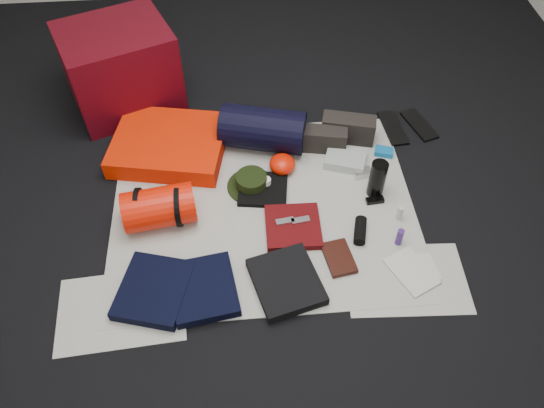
{
  "coord_description": "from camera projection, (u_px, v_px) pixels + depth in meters",
  "views": [
    {
      "loc": [
        -0.11,
        -1.8,
        2.19
      ],
      "look_at": [
        0.04,
        -0.06,
        0.1
      ],
      "focal_mm": 35.0,
      "sensor_mm": 36.0,
      "label": 1
    }
  ],
  "objects": [
    {
      "name": "floor",
      "position": [
        264.0,
        209.0,
        2.84
      ],
      "size": [
        4.5,
        4.5,
        0.02
      ],
      "primitive_type": "cube",
      "color": "black",
      "rests_on": "ground"
    },
    {
      "name": "hiking_boot_right",
      "position": [
        348.0,
        129.0,
        3.12
      ],
      "size": [
        0.33,
        0.19,
        0.15
      ],
      "primitive_type": "cube",
      "rotation": [
        0.0,
        0.0,
        -0.25
      ],
      "color": "black",
      "rests_on": "newspaper_mat"
    },
    {
      "name": "trousers_charcoal",
      "position": [
        286.0,
        282.0,
        2.51
      ],
      "size": [
        0.37,
        0.4,
        0.05
      ],
      "primitive_type": "cube",
      "rotation": [
        0.0,
        0.0,
        0.26
      ],
      "color": "black",
      "rests_on": "newspaper_mat"
    },
    {
      "name": "sack_strap_right",
      "position": [
        179.0,
        206.0,
        2.7
      ],
      "size": [
        0.03,
        0.22,
        0.22
      ],
      "primitive_type": "cylinder",
      "rotation": [
        0.0,
        1.57,
        0.0
      ],
      "color": "black",
      "rests_on": "newspaper_mat"
    },
    {
      "name": "map_booklet",
      "position": [
        411.0,
        272.0,
        2.57
      ],
      "size": [
        0.26,
        0.29,
        0.01
      ],
      "primitive_type": "cube",
      "rotation": [
        0.0,
        0.0,
        0.45
      ],
      "color": "beige",
      "rests_on": "newspaper_mat"
    },
    {
      "name": "boonie_crown",
      "position": [
        251.0,
        181.0,
        2.89
      ],
      "size": [
        0.17,
        0.17,
        0.07
      ],
      "primitive_type": "cylinder",
      "color": "black",
      "rests_on": "boonie_brim"
    },
    {
      "name": "sack_strap_left",
      "position": [
        139.0,
        209.0,
        2.69
      ],
      "size": [
        0.02,
        0.22,
        0.22
      ],
      "primitive_type": "cylinder",
      "rotation": [
        0.0,
        1.57,
        0.0
      ],
      "color": "black",
      "rests_on": "newspaper_mat"
    },
    {
      "name": "map_printout",
      "position": [
        424.0,
        268.0,
        2.58
      ],
      "size": [
        0.14,
        0.17,
        0.01
      ],
      "primitive_type": "cube",
      "rotation": [
        0.0,
        0.0,
        0.12
      ],
      "color": "beige",
      "rests_on": "newspaper_mat"
    },
    {
      "name": "hiking_boot_left",
      "position": [
        322.0,
        139.0,
        3.07
      ],
      "size": [
        0.3,
        0.16,
        0.14
      ],
      "primitive_type": "cube",
      "rotation": [
        0.0,
        0.0,
        -0.19
      ],
      "color": "black",
      "rests_on": "newspaper_mat"
    },
    {
      "name": "black_tshirt",
      "position": [
        263.0,
        189.0,
        2.9
      ],
      "size": [
        0.29,
        0.28,
        0.03
      ],
      "primitive_type": "cube",
      "rotation": [
        0.0,
        0.0,
        -0.14
      ],
      "color": "black",
      "rests_on": "newspaper_mat"
    },
    {
      "name": "sunglasses",
      "position": [
        375.0,
        200.0,
        2.85
      ],
      "size": [
        0.1,
        0.05,
        0.02
      ],
      "primitive_type": "cube",
      "rotation": [
        0.0,
        0.0,
        0.09
      ],
      "color": "black",
      "rests_on": "newspaper_mat"
    },
    {
      "name": "red_cabinet",
      "position": [
        121.0,
        68.0,
        3.21
      ],
      "size": [
        0.76,
        0.71,
        0.51
      ],
      "primitive_type": "cube",
      "rotation": [
        0.0,
        0.0,
        0.38
      ],
      "color": "#50050F",
      "rests_on": "floor"
    },
    {
      "name": "stuff_sack",
      "position": [
        159.0,
        208.0,
        2.69
      ],
      "size": [
        0.39,
        0.26,
        0.21
      ],
      "primitive_type": "cylinder",
      "rotation": [
        0.0,
        1.57,
        0.15
      ],
      "color": "red",
      "rests_on": "newspaper_mat"
    },
    {
      "name": "newspaper_sheet_front_left",
      "position": [
        122.0,
        309.0,
        2.45
      ],
      "size": [
        0.61,
        0.44,
        0.0
      ],
      "primitive_type": "cube",
      "rotation": [
        0.0,
        0.0,
        0.07
      ],
      "color": "silver",
      "rests_on": "floor"
    },
    {
      "name": "flip_flop_right",
      "position": [
        419.0,
        125.0,
        3.25
      ],
      "size": [
        0.18,
        0.3,
        0.02
      ],
      "primitive_type": "cube",
      "rotation": [
        0.0,
        0.0,
        0.3
      ],
      "color": "black",
      "rests_on": "floor"
    },
    {
      "name": "speaker",
      "position": [
        360.0,
        231.0,
        2.7
      ],
      "size": [
        0.1,
        0.16,
        0.06
      ],
      "primitive_type": "cylinder",
      "rotation": [
        1.57,
        0.0,
        -0.26
      ],
      "color": "black",
      "rests_on": "newspaper_mat"
    },
    {
      "name": "key_cluster",
      "position": [
        144.0,
        311.0,
        2.43
      ],
      "size": [
        0.09,
        0.09,
        0.01
      ],
      "primitive_type": "cube",
      "rotation": [
        0.0,
        0.0,
        0.53
      ],
      "color": "silver",
      "rests_on": "newspaper_mat"
    },
    {
      "name": "flip_flop_left",
      "position": [
        393.0,
        128.0,
        3.23
      ],
      "size": [
        0.14,
        0.31,
        0.02
      ],
      "primitive_type": "cube",
      "rotation": [
        0.0,
        0.0,
        0.08
      ],
      "color": "black",
      "rests_on": "floor"
    },
    {
      "name": "energy_bar_a",
      "position": [
        285.0,
        221.0,
        2.72
      ],
      "size": [
        0.1,
        0.05,
        0.01
      ],
      "primitive_type": "cube",
      "rotation": [
        0.0,
        0.0,
        0.14
      ],
      "color": "silver",
      "rests_on": "red_shirt"
    },
    {
      "name": "first_aid_pouch",
      "position": [
        345.0,
        159.0,
        3.02
      ],
      "size": [
        0.27,
        0.23,
        0.06
      ],
      "primitive_type": "cube",
      "rotation": [
        0.0,
        0.0,
        -0.34
      ],
      "color": "#9AA29A",
      "rests_on": "newspaper_mat"
    },
    {
      "name": "trousers_navy_b",
      "position": [
        204.0,
        289.0,
        2.48
      ],
      "size": [
        0.34,
        0.38,
        0.05
      ],
      "primitive_type": "cube",
      "rotation": [
        0.0,
        0.0,
        0.15
      ],
      "color": "black",
      "rests_on": "newspaper_mat"
    },
    {
      "name": "navy_duffel",
      "position": [
        263.0,
        129.0,
        3.04
      ],
      "size": [
        0.53,
        0.37,
        0.25
      ],
      "primitive_type": "cylinder",
      "rotation": [
        0.0,
        1.57,
        -0.26
      ],
      "color": "black",
      "rests_on": "newspaper_mat"
    },
    {
      "name": "orange_stuff_sack",
      "position": [
        282.0,
        164.0,
        2.97
      ],
      "size": [
        0.19,
        0.19,
        0.1
      ],
      "primitive_type": "ellipsoid",
      "rotation": [
        0.0,
        0.0,
        0.3
      ],
      "color": "red",
      "rests_on": "newspaper_mat"
    },
    {
      "name": "compact_camera",
      "position": [
        362.0,
        173.0,
        2.97
      ],
      "size": [
        0.11,
        0.07,
        0.04
      ],
      "primitive_type": "cube",
      "rotation": [
        0.0,
        0.0,
        0.16
      ],
      "color": "silver",
      "rests_on": "newspaper_mat"
    },
    {
      "name": "sleeping_pad",
      "position": [
        169.0,
        145.0,
        3.06
      ],
      "size": [
        0.71,
        0.62,
        0.11
      ],
      "primitive_type": "cube",
      "rotation": [
        0.0,
        0.0,
        -0.19
      ],
      "color": "#F12302",
      "rests_on": "newspaper_mat"
    },
    {
      "name": "energy_bar_b",
      "position": [
        301.0,
        220.0,
        2.72
      ],
      "size": [
        0.1,
        0.05,
        0.01
      ],
      "primitive_type": "cube",
      "rotation": [
        0.0,
        0.0,
        0.14
      ],
      "color": "silver",
      "rests_on": "red_shirt"
    },
    {
      "name": "toiletry_purple",
      "position": [
        400.0,
        237.0,
        2.64
      ],
      "size": [
        0.04,
        0.04,
        0.1
      ],
      "primitive_type": "cylinder",
      "rotation": [
        0.0,
        0.0,
        -0.1
      ],
      "color": "#40216D",
      "rests_on": "newspaper_mat"
    },
    {
      "name": "paperback_book",
      "position": [
        339.0,
        258.0,
        2.61
      ],
      "size": [
        0.16,
        0.22,
        0.03
      ],
      "primitive_type": "cube",
      "rotation": [
        0.0,
        0.0,
        0.17
      ],
      "color": "black",
      "rests_on": "newspaper_mat"
    },
    {
      "name": "boonie_brim",
      "position": [
        252.0,
        186.0,
        2.93
      ],
      "size": [
        0.28,
        0.28,
        0.01
      ],
      "primitive_type": "cylinder",
      "rotation": [
        0.0,
        0.0,
        0.01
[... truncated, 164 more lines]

